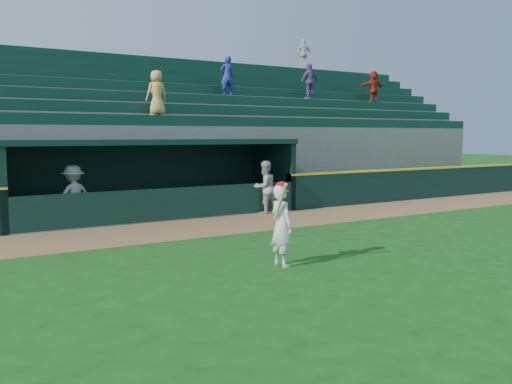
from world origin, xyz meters
TOP-DOWN VIEW (x-y plane):
  - ground at (0.00, 0.00)m, footprint 120.00×120.00m
  - warning_track at (0.00, 4.90)m, footprint 40.00×3.00m
  - field_wall_right at (12.25, 6.55)m, footprint 15.50×0.30m
  - wall_stripe_right at (12.25, 6.55)m, footprint 15.50×0.32m
  - dugout_player_front at (3.38, 6.35)m, footprint 0.93×0.77m
  - dugout_player_inside at (-2.69, 7.00)m, footprint 1.26×0.91m
  - dugout at (0.00, 8.00)m, footprint 9.40×2.80m
  - stands at (0.01, 12.57)m, footprint 34.50×6.25m
  - batter_at_plate at (-0.54, -0.18)m, footprint 0.45×0.78m

SIDE VIEW (x-z plane):
  - ground at x=0.00m, z-range 0.00..0.00m
  - warning_track at x=0.00m, z-range 0.00..0.01m
  - field_wall_right at x=12.25m, z-range 0.00..1.20m
  - batter_at_plate at x=-0.54m, z-range 0.00..1.71m
  - dugout_player_front at x=3.38m, z-range 0.00..1.75m
  - dugout_player_inside at x=-2.69m, z-range 0.00..1.75m
  - wall_stripe_right at x=12.25m, z-range 1.20..1.26m
  - dugout at x=0.00m, z-range 0.13..2.59m
  - stands at x=0.01m, z-range -1.35..6.14m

